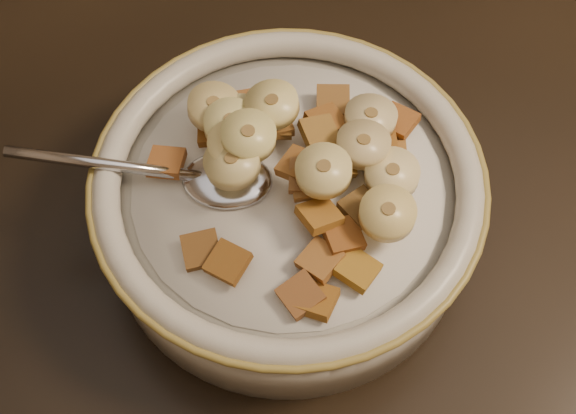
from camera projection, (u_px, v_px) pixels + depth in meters
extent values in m
cube|color=#422816|center=(431.00, 405.00, 1.27)|extent=(4.00, 4.50, 0.10)
cylinder|color=#BDB6AD|center=(288.00, 210.00, 0.49)|extent=(0.22, 0.22, 0.05)
cylinder|color=silver|center=(288.00, 187.00, 0.47)|extent=(0.18, 0.18, 0.00)
ellipsoid|color=#B4B8C5|center=(227.00, 180.00, 0.46)|extent=(0.06, 0.05, 0.01)
cube|color=brown|center=(316.00, 300.00, 0.42)|extent=(0.03, 0.03, 0.01)
cube|color=brown|center=(275.00, 123.00, 0.47)|extent=(0.02, 0.02, 0.01)
cube|color=brown|center=(254.00, 105.00, 0.49)|extent=(0.02, 0.02, 0.01)
cube|color=brown|center=(381.00, 149.00, 0.47)|extent=(0.02, 0.02, 0.01)
cube|color=#915A21|center=(320.00, 215.00, 0.44)|extent=(0.03, 0.03, 0.01)
cube|color=brown|center=(338.00, 160.00, 0.46)|extent=(0.02, 0.02, 0.01)
cube|color=brown|center=(301.00, 295.00, 0.42)|extent=(0.03, 0.03, 0.01)
cube|color=#623510|center=(215.00, 130.00, 0.47)|extent=(0.02, 0.02, 0.01)
cube|color=brown|center=(309.00, 182.00, 0.44)|extent=(0.02, 0.02, 0.01)
cube|color=brown|center=(228.00, 262.00, 0.43)|extent=(0.03, 0.03, 0.01)
cube|color=#9D6534|center=(320.00, 260.00, 0.43)|extent=(0.03, 0.03, 0.01)
cube|color=brown|center=(343.00, 236.00, 0.44)|extent=(0.02, 0.02, 0.01)
cube|color=#94661A|center=(358.00, 270.00, 0.43)|extent=(0.03, 0.03, 0.01)
cube|color=brown|center=(327.00, 121.00, 0.47)|extent=(0.03, 0.03, 0.01)
cube|color=brown|center=(201.00, 250.00, 0.44)|extent=(0.02, 0.02, 0.01)
cube|color=brown|center=(319.00, 133.00, 0.46)|extent=(0.02, 0.02, 0.01)
cube|color=brown|center=(362.00, 208.00, 0.45)|extent=(0.03, 0.03, 0.01)
cube|color=#9A551F|center=(398.00, 121.00, 0.48)|extent=(0.03, 0.03, 0.01)
cube|color=brown|center=(166.00, 162.00, 0.46)|extent=(0.03, 0.03, 0.01)
cube|color=brown|center=(274.00, 124.00, 0.47)|extent=(0.02, 0.02, 0.01)
cube|color=#9B6622|center=(390.00, 156.00, 0.47)|extent=(0.02, 0.02, 0.01)
cube|color=brown|center=(307.00, 176.00, 0.44)|extent=(0.02, 0.02, 0.01)
cube|color=brown|center=(333.00, 101.00, 0.49)|extent=(0.02, 0.02, 0.01)
cube|color=brown|center=(299.00, 165.00, 0.44)|extent=(0.03, 0.03, 0.01)
cylinder|color=#D5BE89|center=(371.00, 118.00, 0.47)|extent=(0.04, 0.04, 0.01)
cylinder|color=#EDE285|center=(231.00, 124.00, 0.46)|extent=(0.03, 0.03, 0.01)
cylinder|color=#FCDF9C|center=(272.00, 105.00, 0.46)|extent=(0.03, 0.03, 0.01)
cylinder|color=tan|center=(363.00, 144.00, 0.45)|extent=(0.04, 0.04, 0.01)
cylinder|color=beige|center=(324.00, 171.00, 0.43)|extent=(0.04, 0.04, 0.01)
cylinder|color=#F8D781|center=(388.00, 213.00, 0.43)|extent=(0.04, 0.04, 0.01)
cylinder|color=#C8BF84|center=(238.00, 119.00, 0.46)|extent=(0.04, 0.04, 0.01)
cylinder|color=#CBBC85|center=(232.00, 163.00, 0.44)|extent=(0.04, 0.04, 0.01)
cylinder|color=#CEC183|center=(248.00, 136.00, 0.44)|extent=(0.04, 0.04, 0.01)
cylinder|color=#E6CB86|center=(392.00, 174.00, 0.45)|extent=(0.04, 0.04, 0.01)
cylinder|color=#FFE8A0|center=(235.00, 145.00, 0.44)|extent=(0.04, 0.04, 0.01)
cylinder|color=tan|center=(214.00, 107.00, 0.46)|extent=(0.04, 0.04, 0.01)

